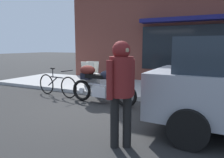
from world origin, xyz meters
TOP-DOWN VIEW (x-y plane):
  - ground_plane at (0.00, 0.00)m, footprint 80.00×80.00m
  - touring_motorcycle at (-0.39, 0.33)m, footprint 2.09×0.71m
  - parked_bicycle at (-2.06, 0.47)m, footprint 1.73×0.48m
  - pedestrian_walking at (1.28, -1.89)m, footprint 0.50×0.52m
  - sandwich_board_sign at (-1.72, 1.97)m, footprint 0.55×0.41m

SIDE VIEW (x-z plane):
  - ground_plane at x=0.00m, z-range 0.00..0.00m
  - parked_bicycle at x=-2.06m, z-range -0.09..0.84m
  - sandwich_board_sign at x=-1.72m, z-range 0.12..1.05m
  - touring_motorcycle at x=-0.39m, z-range -0.09..1.30m
  - pedestrian_walking at x=1.28m, z-range 0.22..1.92m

